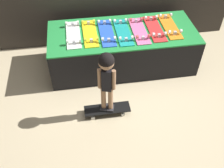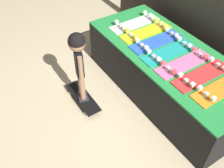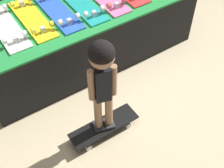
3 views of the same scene
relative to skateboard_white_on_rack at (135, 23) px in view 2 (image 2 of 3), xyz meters
name	(u,v)px [view 2 (image 2 of 3)]	position (x,y,z in m)	size (l,w,h in m)	color
ground_plane	(131,106)	(0.72, -0.54, -0.63)	(16.00, 16.00, 0.00)	beige
display_rack	(167,72)	(0.72, -0.02, -0.32)	(2.20, 0.93, 0.61)	black
skateboard_white_on_rack	(135,23)	(0.00, 0.00, 0.00)	(0.20, 0.70, 0.09)	white
skateboard_yellow_on_rack	(146,31)	(0.24, 0.00, 0.00)	(0.20, 0.70, 0.09)	yellow
skateboard_blue_on_rack	(157,41)	(0.48, -0.03, 0.00)	(0.20, 0.70, 0.09)	blue
skateboard_teal_on_rack	(169,52)	(0.72, -0.04, 0.00)	(0.20, 0.70, 0.09)	teal
skateboard_pink_on_rack	(184,63)	(0.97, -0.05, 0.00)	(0.20, 0.70, 0.09)	pink
skateboard_red_on_rack	(202,75)	(1.21, -0.02, 0.00)	(0.20, 0.70, 0.09)	red
skateboard_orange_on_rack	(222,87)	(1.45, 0.00, 0.00)	(0.20, 0.70, 0.09)	orange
skateboard_on_floor	(83,98)	(0.35, -1.01, -0.56)	(0.61, 0.19, 0.09)	black
child	(78,56)	(0.35, -1.01, 0.10)	(0.21, 0.19, 0.92)	#2D2D33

